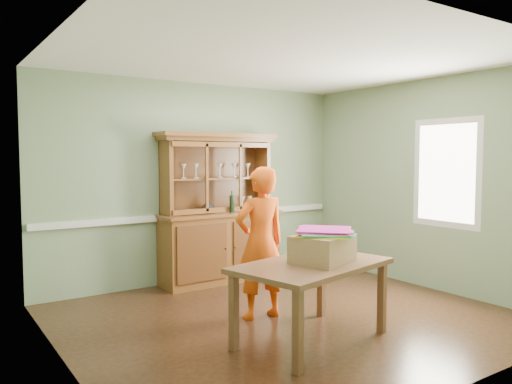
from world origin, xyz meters
TOP-DOWN VIEW (x-y plane):
  - floor at (0.00, 0.00)m, footprint 4.50×4.50m
  - ceiling at (0.00, 0.00)m, footprint 4.50×4.50m
  - wall_back at (0.00, 2.00)m, footprint 4.50×0.00m
  - wall_left at (-2.25, 0.00)m, footprint 0.00×4.00m
  - wall_right at (2.25, 0.00)m, footprint 0.00×4.00m
  - wall_front at (0.00, -2.00)m, footprint 4.50×0.00m
  - chair_rail at (0.00, 1.98)m, footprint 4.41×0.05m
  - framed_map at (-2.23, 0.30)m, footprint 0.03×0.60m
  - window_panel at (2.23, -0.30)m, footprint 0.03×0.96m
  - china_hutch at (0.18, 1.77)m, footprint 1.72×0.57m
  - dining_table at (-0.23, -0.65)m, footprint 1.61×1.17m
  - cardboard_box at (-0.13, -0.68)m, footprint 0.65×0.59m
  - kite_stack at (-0.10, -0.67)m, footprint 0.67×0.67m
  - person at (-0.24, 0.17)m, footprint 0.61×0.43m

SIDE VIEW (x-z plane):
  - floor at x=0.00m, z-range 0.00..0.00m
  - dining_table at x=-0.23m, z-range 0.28..1.01m
  - china_hutch at x=0.18m, z-range -0.30..1.72m
  - person at x=-0.24m, z-range 0.00..1.60m
  - cardboard_box at x=-0.13m, z-range 0.73..0.98m
  - chair_rail at x=0.00m, z-range 0.86..0.94m
  - kite_stack at x=-0.10m, z-range 0.98..1.03m
  - wall_back at x=0.00m, z-range -0.90..3.60m
  - wall_left at x=-2.25m, z-range -0.65..3.35m
  - wall_right at x=2.25m, z-range -0.65..3.35m
  - wall_front at x=0.00m, z-range -0.90..3.60m
  - window_panel at x=2.23m, z-range 0.82..2.18m
  - framed_map at x=-2.23m, z-range 1.32..1.78m
  - ceiling at x=0.00m, z-range 2.70..2.70m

